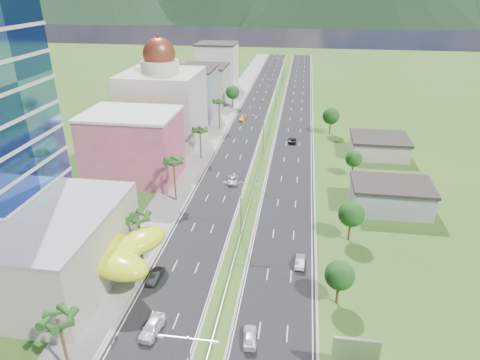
% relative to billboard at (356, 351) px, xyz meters
% --- Properties ---
extents(ground, '(500.00, 500.00, 0.00)m').
position_rel_billboard_xyz_m(ground, '(-17.00, 18.00, -4.42)').
color(ground, '#2D5119').
rests_on(ground, ground).
extents(road_left, '(11.00, 260.00, 0.04)m').
position_rel_billboard_xyz_m(road_left, '(-24.50, 108.00, -4.40)').
color(road_left, black).
rests_on(road_left, ground).
extents(road_right, '(11.00, 260.00, 0.04)m').
position_rel_billboard_xyz_m(road_right, '(-9.50, 108.00, -4.40)').
color(road_right, black).
rests_on(road_right, ground).
extents(sidewalk_left, '(7.00, 260.00, 0.12)m').
position_rel_billboard_xyz_m(sidewalk_left, '(-34.00, 108.00, -4.36)').
color(sidewalk_left, gray).
rests_on(sidewalk_left, ground).
extents(median_guardrail, '(0.10, 216.06, 0.76)m').
position_rel_billboard_xyz_m(median_guardrail, '(-17.00, 89.99, -3.80)').
color(median_guardrail, gray).
rests_on(median_guardrail, ground).
extents(streetlight_median_b, '(6.04, 0.25, 11.00)m').
position_rel_billboard_xyz_m(streetlight_median_b, '(-17.00, 28.00, 2.33)').
color(streetlight_median_b, gray).
rests_on(streetlight_median_b, ground).
extents(streetlight_median_c, '(6.04, 0.25, 11.00)m').
position_rel_billboard_xyz_m(streetlight_median_c, '(-17.00, 68.00, 2.33)').
color(streetlight_median_c, gray).
rests_on(streetlight_median_c, ground).
extents(streetlight_median_d, '(6.04, 0.25, 11.00)m').
position_rel_billboard_xyz_m(streetlight_median_d, '(-17.00, 113.00, 2.33)').
color(streetlight_median_d, gray).
rests_on(streetlight_median_d, ground).
extents(streetlight_median_e, '(6.04, 0.25, 11.00)m').
position_rel_billboard_xyz_m(streetlight_median_e, '(-17.00, 158.00, 2.33)').
color(streetlight_median_e, gray).
rests_on(streetlight_median_e, ground).
extents(mall_podium, '(30.00, 24.00, 11.00)m').
position_rel_billboard_xyz_m(mall_podium, '(-49.00, 12.00, 1.08)').
color(mall_podium, '#B7AF96').
rests_on(mall_podium, ground).
extents(lime_canopy, '(18.00, 15.00, 7.40)m').
position_rel_billboard_xyz_m(lime_canopy, '(-37.00, 14.00, 0.57)').
color(lime_canopy, '#D8E916').
rests_on(lime_canopy, ground).
extents(pink_shophouse, '(20.00, 15.00, 15.00)m').
position_rel_billboard_xyz_m(pink_shophouse, '(-45.00, 50.00, 3.08)').
color(pink_shophouse, '#BA4C60').
rests_on(pink_shophouse, ground).
extents(domed_building, '(20.00, 20.00, 28.70)m').
position_rel_billboard_xyz_m(domed_building, '(-45.00, 73.00, 6.93)').
color(domed_building, beige).
rests_on(domed_building, ground).
extents(midrise_grey, '(16.00, 15.00, 16.00)m').
position_rel_billboard_xyz_m(midrise_grey, '(-44.00, 98.00, 3.58)').
color(midrise_grey, gray).
rests_on(midrise_grey, ground).
extents(midrise_beige, '(16.00, 15.00, 13.00)m').
position_rel_billboard_xyz_m(midrise_beige, '(-44.00, 120.00, 2.08)').
color(midrise_beige, '#B7AF96').
rests_on(midrise_beige, ground).
extents(midrise_white, '(16.00, 15.00, 18.00)m').
position_rel_billboard_xyz_m(midrise_white, '(-44.00, 143.00, 4.58)').
color(midrise_white, silver).
rests_on(midrise_white, ground).
extents(billboard, '(5.20, 0.35, 6.20)m').
position_rel_billboard_xyz_m(billboard, '(0.00, 0.00, 0.00)').
color(billboard, gray).
rests_on(billboard, ground).
extents(shed_near, '(15.00, 10.00, 5.00)m').
position_rel_billboard_xyz_m(shed_near, '(11.00, 43.00, -1.92)').
color(shed_near, gray).
rests_on(shed_near, ground).
extents(shed_far, '(14.00, 12.00, 4.40)m').
position_rel_billboard_xyz_m(shed_far, '(13.00, 73.00, -2.22)').
color(shed_far, '#B7AF96').
rests_on(shed_far, ground).
extents(palm_tree_a, '(3.60, 3.60, 9.10)m').
position_rel_billboard_xyz_m(palm_tree_a, '(-32.50, -4.00, 3.60)').
color(palm_tree_a, '#47301C').
rests_on(palm_tree_a, ground).
extents(palm_tree_b, '(3.60, 3.60, 8.10)m').
position_rel_billboard_xyz_m(palm_tree_b, '(-32.50, 20.00, 2.64)').
color(palm_tree_b, '#47301C').
rests_on(palm_tree_b, ground).
extents(palm_tree_c, '(3.60, 3.60, 9.60)m').
position_rel_billboard_xyz_m(palm_tree_c, '(-32.50, 40.00, 4.08)').
color(palm_tree_c, '#47301C').
rests_on(palm_tree_c, ground).
extents(palm_tree_d, '(3.60, 3.60, 8.60)m').
position_rel_billboard_xyz_m(palm_tree_d, '(-32.50, 63.00, 3.12)').
color(palm_tree_d, '#47301C').
rests_on(palm_tree_d, ground).
extents(palm_tree_e, '(3.60, 3.60, 9.40)m').
position_rel_billboard_xyz_m(palm_tree_e, '(-32.50, 88.00, 3.89)').
color(palm_tree_e, '#47301C').
rests_on(palm_tree_e, ground).
extents(leafy_tree_lfar, '(4.90, 4.90, 8.05)m').
position_rel_billboard_xyz_m(leafy_tree_lfar, '(-32.50, 113.00, 1.16)').
color(leafy_tree_lfar, '#47301C').
rests_on(leafy_tree_lfar, ground).
extents(leafy_tree_ra, '(4.20, 4.20, 6.90)m').
position_rel_billboard_xyz_m(leafy_tree_ra, '(-1.00, 13.00, 0.35)').
color(leafy_tree_ra, '#47301C').
rests_on(leafy_tree_ra, ground).
extents(leafy_tree_rb, '(4.55, 4.55, 7.47)m').
position_rel_billboard_xyz_m(leafy_tree_rb, '(2.00, 30.00, 0.76)').
color(leafy_tree_rb, '#47301C').
rests_on(leafy_tree_rb, ground).
extents(leafy_tree_rc, '(3.85, 3.85, 6.33)m').
position_rel_billboard_xyz_m(leafy_tree_rc, '(5.00, 58.00, -0.05)').
color(leafy_tree_rc, '#47301C').
rests_on(leafy_tree_rc, ground).
extents(leafy_tree_rd, '(4.90, 4.90, 8.05)m').
position_rel_billboard_xyz_m(leafy_tree_rd, '(1.00, 88.00, 1.16)').
color(leafy_tree_rd, '#47301C').
rests_on(leafy_tree_rd, ground).
extents(mountain_ridge, '(860.00, 140.00, 90.00)m').
position_rel_billboard_xyz_m(mountain_ridge, '(43.00, 468.00, -4.42)').
color(mountain_ridge, black).
rests_on(mountain_ridge, ground).
extents(car_white_near_left, '(2.65, 5.27, 1.72)m').
position_rel_billboard_xyz_m(car_white_near_left, '(-25.14, 3.63, -3.52)').
color(car_white_near_left, silver).
rests_on(car_white_near_left, road_left).
extents(car_dark_left, '(1.67, 4.30, 1.39)m').
position_rel_billboard_xyz_m(car_dark_left, '(-28.20, 14.04, -3.68)').
color(car_dark_left, black).
rests_on(car_dark_left, road_left).
extents(car_silver_mid_left, '(2.78, 5.00, 1.32)m').
position_rel_billboard_xyz_m(car_silver_mid_left, '(-22.14, 50.15, -3.72)').
color(car_silver_mid_left, '#B7B9BF').
rests_on(car_silver_mid_left, road_left).
extents(car_yellow_far_left, '(2.02, 4.88, 1.41)m').
position_rel_billboard_xyz_m(car_yellow_far_left, '(-26.69, 97.87, -3.68)').
color(car_yellow_far_left, gold).
rests_on(car_yellow_far_left, road_left).
extents(car_white_near_right, '(2.19, 4.46, 1.46)m').
position_rel_billboard_xyz_m(car_white_near_right, '(-12.33, 4.02, -3.65)').
color(car_white_near_right, silver).
rests_on(car_white_near_right, road_right).
extents(car_silver_right, '(1.68, 4.31, 1.40)m').
position_rel_billboard_xyz_m(car_silver_right, '(-6.36, 21.19, -3.68)').
color(car_silver_right, '#A2A3A9').
rests_on(car_silver_right, road_right).
extents(car_dark_far_right, '(2.15, 4.59, 1.27)m').
position_rel_billboard_xyz_m(car_dark_far_right, '(-9.74, 78.99, -3.75)').
color(car_dark_far_right, black).
rests_on(car_dark_far_right, road_right).
extents(motorcycle, '(0.64, 1.86, 1.18)m').
position_rel_billboard_xyz_m(motorcycle, '(-29.30, 1.22, -3.79)').
color(motorcycle, black).
rests_on(motorcycle, road_left).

